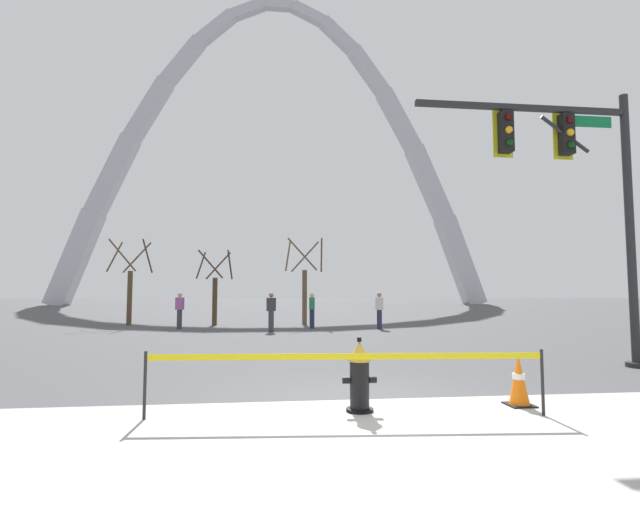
{
  "coord_description": "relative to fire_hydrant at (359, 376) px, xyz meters",
  "views": [
    {
      "loc": [
        -1.37,
        -6.66,
        1.6
      ],
      "look_at": [
        -0.03,
        5.0,
        2.5
      ],
      "focal_mm": 26.6,
      "sensor_mm": 36.0,
      "label": 1
    }
  ],
  "objects": [
    {
      "name": "pedestrian_walking_left",
      "position": [
        3.68,
        14.0,
        0.35
      ],
      "size": [
        0.37,
        0.25,
        1.59
      ],
      "color": "#232847",
      "rests_on": "ground"
    },
    {
      "name": "fire_hydrant",
      "position": [
        0.0,
        0.0,
        0.0
      ],
      "size": [
        0.46,
        0.48,
        0.99
      ],
      "color": "black",
      "rests_on": "ground"
    },
    {
      "name": "tree_left_mid",
      "position": [
        -3.74,
        17.27,
        1.15
      ],
      "size": [
        1.69,
        1.7,
        3.64
      ],
      "color": "#473323",
      "rests_on": "ground"
    },
    {
      "name": "pedestrian_near_trees",
      "position": [
        -1.03,
        13.13,
        0.35
      ],
      "size": [
        0.39,
        0.37,
        1.59
      ],
      "color": "#38383D",
      "rests_on": "ground"
    },
    {
      "name": "pedestrian_standing_center",
      "position": [
        0.8,
        14.79,
        0.35
      ],
      "size": [
        0.28,
        0.38,
        1.59
      ],
      "color": "#232847",
      "rests_on": "ground"
    },
    {
      "name": "pedestrian_walking_right",
      "position": [
        -5.01,
        15.1,
        0.35
      ],
      "size": [
        0.39,
        0.34,
        1.59
      ],
      "color": "#38383D",
      "rests_on": "ground"
    },
    {
      "name": "caution_tape_barrier",
      "position": [
        -0.22,
        -0.3,
        0.12
      ],
      "size": [
        5.12,
        0.43,
        0.86
      ],
      "color": "#232326",
      "rests_on": "ground"
    },
    {
      "name": "tree_center_left",
      "position": [
        0.67,
        17.32,
        1.43
      ],
      "size": [
        1.97,
        1.98,
        4.27
      ],
      "color": "brown",
      "rests_on": "ground"
    },
    {
      "name": "monument_arch",
      "position": [
        0.1,
        55.98,
        18.21
      ],
      "size": [
        56.84,
        2.43,
        41.98
      ],
      "color": "#B2B5BC",
      "rests_on": "ground"
    },
    {
      "name": "traffic_signal_gantry",
      "position": [
        5.51,
        3.07,
        3.6
      ],
      "size": [
        5.02,
        0.44,
        6.0
      ],
      "color": "#232326",
      "rests_on": "ground"
    },
    {
      "name": "traffic_cone_by_hydrant",
      "position": [
        2.3,
        0.06,
        -0.11
      ],
      "size": [
        0.36,
        0.36,
        0.73
      ],
      "color": "black",
      "rests_on": "ground"
    },
    {
      "name": "ground_plane",
      "position": [
        0.1,
        0.29,
        -0.47
      ],
      "size": [
        240.0,
        240.0,
        0.0
      ],
      "primitive_type": "plane",
      "color": "#474749"
    },
    {
      "name": "tree_far_left",
      "position": [
        -7.9,
        17.84,
        1.39
      ],
      "size": [
        1.92,
        1.94,
        4.17
      ],
      "color": "brown",
      "rests_on": "ground"
    }
  ]
}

